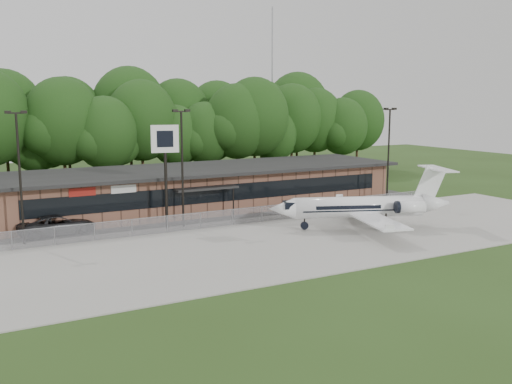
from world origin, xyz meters
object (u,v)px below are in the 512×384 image
business_jet (365,207)px  pole_sign (165,150)px  terminal (203,187)px  suv (57,225)px

business_jet → pole_sign: size_ratio=1.76×
terminal → business_jet: bearing=-61.4°
business_jet → suv: size_ratio=2.53×
terminal → business_jet: 17.69m
terminal → suv: terminal is taller
terminal → suv: bearing=-161.1°
terminal → pole_sign: 10.66m
terminal → business_jet: business_jet is taller
business_jet → pole_sign: 17.76m
business_jet → pole_sign: (-14.86, 8.39, 4.91)m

